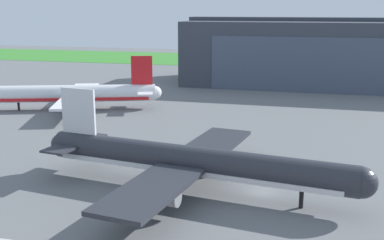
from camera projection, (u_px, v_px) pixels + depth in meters
name	position (u px, v px, depth m)	size (l,w,h in m)	color
ground_plane	(262.00, 193.00, 65.75)	(440.00, 440.00, 0.00)	slate
grass_field_strip	(305.00, 62.00, 223.10)	(440.00, 56.00, 0.08)	#3A8730
maintenance_hangar	(328.00, 53.00, 155.28)	(90.35, 34.81, 21.56)	#383D47
airliner_near_left	(192.00, 162.00, 65.40)	(46.48, 39.36, 13.12)	#282B33
airliner_far_right	(74.00, 94.00, 118.57)	(41.27, 35.34, 13.09)	silver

